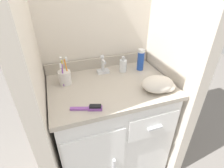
{
  "coord_description": "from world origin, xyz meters",
  "views": [
    {
      "loc": [
        -0.32,
        -0.95,
        1.41
      ],
      "look_at": [
        0.0,
        -0.03,
        0.8
      ],
      "focal_mm": 28.0,
      "sensor_mm": 36.0,
      "label": 1
    }
  ],
  "objects_px": {
    "hairbrush": "(91,108)",
    "hand_towel": "(159,84)",
    "shaving_cream_can": "(141,60)",
    "toothbrush_cup": "(65,77)",
    "soap_dispenser": "(123,65)"
  },
  "relations": [
    {
      "from": "hairbrush",
      "to": "hand_towel",
      "type": "bearing_deg",
      "value": 24.69
    },
    {
      "from": "shaving_cream_can",
      "to": "hairbrush",
      "type": "bearing_deg",
      "value": -143.84
    },
    {
      "from": "toothbrush_cup",
      "to": "hairbrush",
      "type": "distance_m",
      "value": 0.34
    },
    {
      "from": "toothbrush_cup",
      "to": "hairbrush",
      "type": "height_order",
      "value": "toothbrush_cup"
    },
    {
      "from": "shaving_cream_can",
      "to": "hand_towel",
      "type": "distance_m",
      "value": 0.3
    },
    {
      "from": "shaving_cream_can",
      "to": "hand_towel",
      "type": "height_order",
      "value": "shaving_cream_can"
    },
    {
      "from": "toothbrush_cup",
      "to": "hand_towel",
      "type": "bearing_deg",
      "value": -25.97
    },
    {
      "from": "shaving_cream_can",
      "to": "hairbrush",
      "type": "height_order",
      "value": "shaving_cream_can"
    },
    {
      "from": "toothbrush_cup",
      "to": "hairbrush",
      "type": "relative_size",
      "value": 1.07
    },
    {
      "from": "toothbrush_cup",
      "to": "shaving_cream_can",
      "type": "relative_size",
      "value": 1.15
    },
    {
      "from": "soap_dispenser",
      "to": "shaving_cream_can",
      "type": "height_order",
      "value": "shaving_cream_can"
    },
    {
      "from": "shaving_cream_can",
      "to": "hand_towel",
      "type": "bearing_deg",
      "value": -92.79
    },
    {
      "from": "toothbrush_cup",
      "to": "hand_towel",
      "type": "xyz_separation_m",
      "value": [
        0.56,
        -0.27,
        -0.01
      ]
    },
    {
      "from": "hairbrush",
      "to": "hand_towel",
      "type": "distance_m",
      "value": 0.46
    },
    {
      "from": "soap_dispenser",
      "to": "hairbrush",
      "type": "height_order",
      "value": "soap_dispenser"
    }
  ]
}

